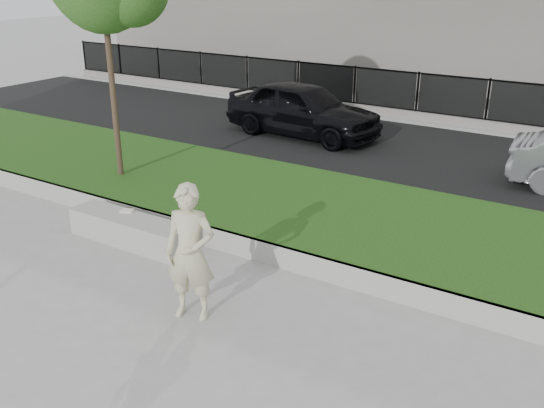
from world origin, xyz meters
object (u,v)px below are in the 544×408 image
Objects in this scene: book at (127,211)px; man at (190,253)px; stone_bench at (129,230)px; car_dark at (303,109)px.

man is at bearing -53.81° from book.
stone_bench is 0.53× the size of car_dark.
man is at bearing -27.14° from stone_bench.
car_dark reaches higher than stone_bench.
book reaches higher than stone_bench.
book is 0.05× the size of car_dark.
book is (-0.21, 0.18, 0.27)m from stone_bench.
man reaches higher than car_dark.
car_dark is (-0.93, 8.06, 0.59)m from stone_bench.
stone_bench is 2.99m from man.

